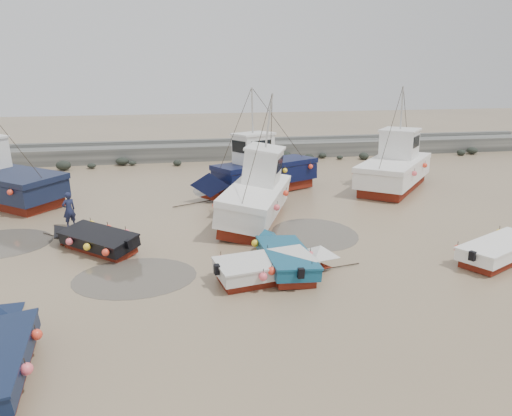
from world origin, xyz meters
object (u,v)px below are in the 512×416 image
Objects in this scene: dinghy_2 at (283,254)px; cabin_boat_2 at (258,171)px; dinghy_4 at (94,237)px; person at (71,227)px; cabin_boat_3 at (397,166)px; cabin_boat_1 at (255,193)px; dinghy_3 at (506,246)px; dinghy_5 at (274,265)px.

dinghy_2 is 11.57m from cabin_boat_2.
dinghy_4 is 3.66m from person.
cabin_boat_3 is at bearing 47.13° from dinghy_2.
cabin_boat_1 reaches higher than person.
cabin_boat_3 reaches higher than dinghy_4.
dinghy_3 is 0.66× the size of cabin_boat_2.
dinghy_4 is 2.68× the size of person.
cabin_boat_3 is 4.99× the size of person.
person is at bearing 68.82° from dinghy_4.
dinghy_2 is 3.40× the size of person.
dinghy_5 is 0.64× the size of cabin_boat_2.
cabin_boat_3 reaches higher than dinghy_3.
cabin_boat_2 reaches higher than dinghy_4.
cabin_boat_2 is (1.69, 12.39, 0.81)m from dinghy_5.
dinghy_3 is 16.88m from dinghy_4.
dinghy_3 is at bearing -60.42° from dinghy_4.
dinghy_4 is at bearing -130.85° from dinghy_3.
cabin_boat_3 is (10.57, 12.25, 0.79)m from dinghy_5.
person is (-8.38, 7.56, -0.55)m from dinghy_5.
dinghy_2 is at bearing 108.94° from person.
cabin_boat_3 is (9.95, 4.99, -0.01)m from cabin_boat_1.
dinghy_4 is 11.79m from cabin_boat_2.
dinghy_3 is (8.99, -0.73, -0.01)m from dinghy_2.
dinghy_3 is 1.04× the size of dinghy_5.
cabin_boat_3 is (17.41, 7.96, 0.79)m from dinghy_4.
dinghy_2 is 1.06m from dinghy_5.
dinghy_4 is 8.07m from dinghy_5.
dinghy_3 is at bearing 123.25° from person.
dinghy_3 is 14.54m from cabin_boat_2.
dinghy_2 is at bearing 149.12° from cabin_boat_2.
dinghy_3 is 12.14m from cabin_boat_3.
dinghy_5 is at bearing -78.43° from dinghy_4.
dinghy_4 is (-16.37, 4.11, 0.01)m from dinghy_3.
dinghy_3 is at bearing -6.03° from dinghy_2.
cabin_boat_2 reaches higher than dinghy_2.
dinghy_4 is (-7.38, 3.38, 0.00)m from dinghy_2.
dinghy_2 is at bearing -90.88° from cabin_boat_3.
dinghy_3 is 0.63× the size of cabin_boat_1.
dinghy_4 reaches higher than person.
person is (-17.91, 7.38, -0.54)m from dinghy_3.
cabin_boat_2 is at bearing -174.06° from dinghy_3.
cabin_boat_1 reaches higher than dinghy_5.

